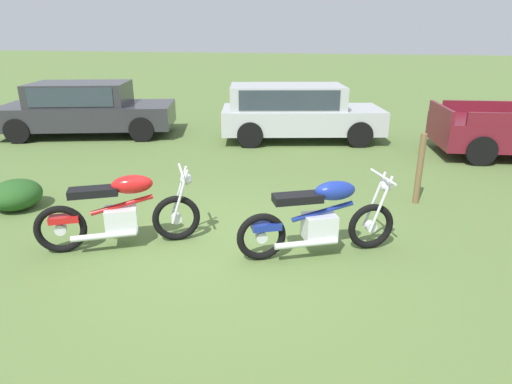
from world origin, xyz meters
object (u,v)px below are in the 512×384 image
Objects in this scene: motorcycle_red at (121,212)px; car_silver at (294,108)px; car_charcoal at (85,106)px; shrub_low at (16,195)px; motorcycle_blue at (320,219)px; fence_post_wooden at (420,169)px.

motorcycle_red is 6.77m from car_silver.
shrub_low is (2.11, -5.11, -0.56)m from car_charcoal.
motorcycle_red is at bearing -114.80° from car_silver.
motorcycle_blue reaches higher than shrub_low.
car_silver is at bearing 59.01° from shrub_low.
car_charcoal is 4.16× the size of fence_post_wooden.
car_charcoal is at bearing 158.51° from fence_post_wooden.
motorcycle_blue is 4.91m from shrub_low.
motorcycle_blue is at bearing -92.50° from car_silver.
car_charcoal reaches higher than shrub_low.
motorcycle_blue is 0.43× the size of car_silver.
motorcycle_blue is 0.39× the size of car_charcoal.
car_silver is (-1.35, 6.26, 0.35)m from motorcycle_blue.
motorcycle_blue is 2.34× the size of shrub_low.
shrub_low is at bearing -163.86° from fence_post_wooden.
fence_post_wooden is (2.73, -4.07, -0.24)m from car_silver.
motorcycle_red is at bearing 162.77° from motorcycle_blue.
motorcycle_red is 1.61× the size of fence_post_wooden.
car_silver is at bearing 123.83° from fence_post_wooden.
car_silver is (5.64, 0.77, 0.03)m from car_charcoal.
shrub_low is 0.69× the size of fence_post_wooden.
shrub_low is (-4.88, 0.38, -0.25)m from motorcycle_blue.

